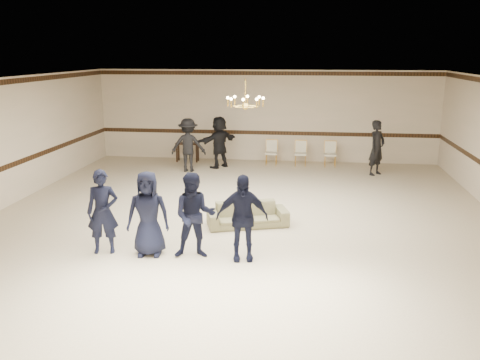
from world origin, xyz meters
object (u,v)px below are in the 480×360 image
(boy_a, at_px, (103,212))
(banquet_chair_left, at_px, (271,153))
(boy_b, at_px, (148,214))
(banquet_chair_mid, at_px, (301,154))
(chandelier, at_px, (245,93))
(console_table, at_px, (188,152))
(boy_c, at_px, (194,216))
(adult_mid, at_px, (219,142))
(adult_right, at_px, (377,148))
(settee, at_px, (248,215))
(adult_left, at_px, (188,145))
(boy_d, at_px, (242,218))
(banquet_chair_right, at_px, (330,154))

(boy_a, distance_m, banquet_chair_left, 8.77)
(boy_b, xyz_separation_m, banquet_chair_mid, (2.76, 8.34, -0.40))
(chandelier, relative_size, boy_b, 0.57)
(banquet_chair_left, xyz_separation_m, console_table, (-3.00, 0.20, -0.09))
(boy_c, distance_m, adult_mid, 7.78)
(boy_a, bearing_deg, chandelier, 39.37)
(chandelier, distance_m, adult_mid, 5.24)
(boy_a, height_order, boy_c, same)
(adult_right, xyz_separation_m, console_table, (-6.39, 1.21, -0.53))
(adult_right, bearing_deg, settee, -170.34)
(chandelier, distance_m, adult_left, 4.98)
(boy_a, bearing_deg, boy_b, -13.22)
(boy_a, xyz_separation_m, boy_d, (2.70, 0.00, 0.00))
(settee, bearing_deg, boy_b, -149.09)
(adult_left, distance_m, adult_mid, 1.14)
(adult_left, bearing_deg, boy_a, 85.91)
(chandelier, xyz_separation_m, boy_d, (0.32, -3.12, -2.05))
(boy_a, distance_m, boy_b, 0.90)
(boy_d, xyz_separation_m, adult_right, (3.35, 7.34, 0.04))
(chandelier, relative_size, banquet_chair_mid, 1.11)
(adult_right, height_order, banquet_chair_left, adult_right)
(banquet_chair_mid, bearing_deg, adult_left, -160.10)
(boy_a, distance_m, adult_left, 7.04)
(settee, bearing_deg, boy_d, -104.24)
(chandelier, bearing_deg, settee, -80.62)
(settee, distance_m, banquet_chair_mid, 6.52)
(boy_b, xyz_separation_m, settee, (1.68, 1.91, -0.56))
(boy_d, relative_size, banquet_chair_left, 1.94)
(boy_b, distance_m, banquet_chair_right, 9.16)
(adult_left, distance_m, banquet_chair_mid, 3.86)
(adult_mid, xyz_separation_m, adult_right, (5.10, -0.40, 0.00))
(banquet_chair_left, distance_m, console_table, 3.01)
(adult_mid, xyz_separation_m, banquet_chair_right, (3.71, 0.61, -0.44))
(boy_b, distance_m, adult_right, 8.97)
(boy_b, height_order, boy_d, same)
(boy_b, bearing_deg, boy_d, -7.33)
(settee, height_order, adult_mid, adult_mid)
(banquet_chair_left, bearing_deg, adult_left, -150.63)
(adult_left, xyz_separation_m, console_table, (-0.39, 1.51, -0.53))
(boy_d, xyz_separation_m, console_table, (-3.04, 8.54, -0.49))
(banquet_chair_left, bearing_deg, adult_mid, -157.68)
(boy_c, xyz_separation_m, banquet_chair_left, (0.86, 8.34, -0.40))
(chandelier, distance_m, boy_d, 3.75)
(adult_left, height_order, banquet_chair_right, adult_left)
(boy_a, bearing_deg, console_table, 79.04)
(boy_b, height_order, console_table, boy_b)
(banquet_chair_right, bearing_deg, adult_mid, -171.92)
(chandelier, bearing_deg, adult_right, 48.98)
(banquet_chair_mid, bearing_deg, chandelier, -103.76)
(boy_c, distance_m, adult_right, 8.48)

